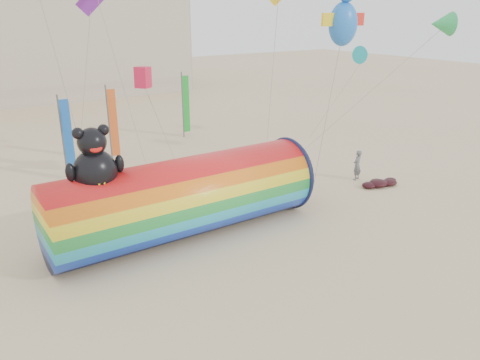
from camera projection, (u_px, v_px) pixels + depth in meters
ground at (249, 242)px, 20.78m from camera, size 160.00×160.00×0.00m
windsock_assembly at (185, 195)px, 21.02m from camera, size 12.30×3.74×5.67m
kite_handler at (357, 165)px, 28.20m from camera, size 0.77×0.61×1.84m
fabric_bundle at (380, 183)px, 27.45m from camera, size 2.62×1.35×0.41m
festival_banners at (128, 120)px, 32.03m from camera, size 11.30×5.45×5.20m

